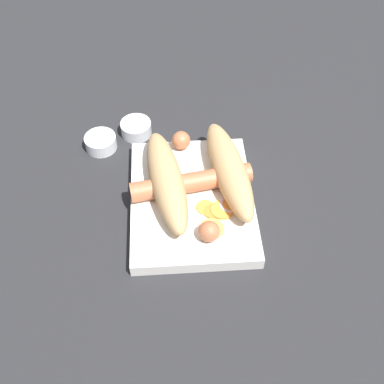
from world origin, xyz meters
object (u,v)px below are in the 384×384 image
(food_tray, at_px, (192,201))
(sausage, at_px, (194,182))
(condiment_cup_far, at_px, (101,143))
(bread_roll, at_px, (198,175))
(condiment_cup_near, at_px, (136,129))

(food_tray, height_order, sausage, sausage)
(condiment_cup_far, bearing_deg, food_tray, 47.22)
(food_tray, xyz_separation_m, sausage, (-0.01, 0.00, 0.02))
(bread_roll, bearing_deg, condiment_cup_near, -146.01)
(food_tray, bearing_deg, sausage, 164.96)
(food_tray, distance_m, condiment_cup_far, 0.19)
(food_tray, height_order, condiment_cup_far, condiment_cup_far)
(food_tray, xyz_separation_m, condiment_cup_far, (-0.13, -0.14, -0.00))
(bread_roll, bearing_deg, condiment_cup_far, -125.90)
(sausage, distance_m, condiment_cup_far, 0.19)
(food_tray, relative_size, condiment_cup_far, 4.49)
(food_tray, bearing_deg, condiment_cup_far, -132.78)
(sausage, bearing_deg, condiment_cup_far, -128.76)
(sausage, xyz_separation_m, condiment_cup_near, (-0.14, -0.09, -0.02))
(condiment_cup_near, bearing_deg, bread_roll, 33.99)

